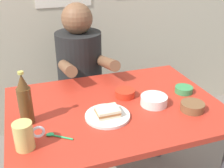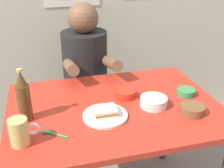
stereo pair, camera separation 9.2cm
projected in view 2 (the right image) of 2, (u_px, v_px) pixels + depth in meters
The scene contains 12 objects.
dining_table at pixel (114, 120), 1.49m from camera, with size 1.10×0.80×0.74m.
stool at pixel (87, 110), 2.16m from camera, with size 0.34×0.34×0.45m.
person_seated at pixel (85, 60), 1.97m from camera, with size 0.33×0.56×0.72m.
plate_orange at pixel (105, 116), 1.34m from camera, with size 0.22×0.22×0.01m, color silver.
sandwich at pixel (105, 111), 1.33m from camera, with size 0.11×0.09×0.04m.
beer_mug at pixel (20, 132), 1.13m from camera, with size 0.13×0.08×0.12m.
beer_bottle at pixel (24, 97), 1.28m from camera, with size 0.06×0.06×0.26m.
rice_bowl_white at pixel (154, 101), 1.43m from camera, with size 0.14×0.14×0.05m.
condiment_bowl_brown at pixel (192, 109), 1.37m from camera, with size 0.12×0.12×0.04m.
dip_bowl_green at pixel (186, 92), 1.55m from camera, with size 0.10×0.10×0.03m.
sauce_bowl_chili at pixel (126, 93), 1.52m from camera, with size 0.11×0.11×0.04m.
spoon at pixel (50, 133), 1.22m from camera, with size 0.11×0.08×0.01m.
Camera 2 is at (-0.34, -1.21, 1.47)m, focal length 44.26 mm.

